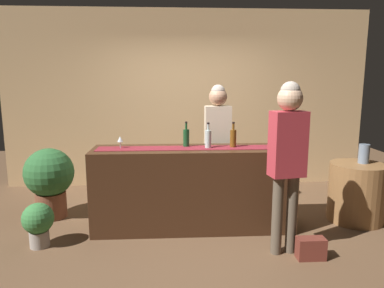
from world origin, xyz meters
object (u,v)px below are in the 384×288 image
object	(u,v)px
bartender	(218,134)
potted_plant_small	(38,222)
wine_bottle_clear	(208,139)
customer_sipping	(288,149)
handbag	(311,248)
wine_glass_near_customer	(280,139)
wine_bottle_amber	(233,138)
vase_on_side_table	(364,154)
wine_bottle_green	(186,137)
wine_glass_mid_counter	(120,139)
round_side_table	(356,192)
potted_plant_tall	(49,178)

from	to	relation	value
bartender	potted_plant_small	bearing A→B (deg)	24.22
wine_bottle_clear	customer_sipping	distance (m)	1.00
handbag	wine_glass_near_customer	bearing A→B (deg)	96.99
wine_bottle_amber	vase_on_side_table	world-z (taller)	wine_bottle_amber
wine_bottle_green	wine_bottle_clear	bearing A→B (deg)	-22.52
wine_bottle_amber	wine_glass_near_customer	bearing A→B (deg)	-5.44
wine_glass_mid_counter	potted_plant_small	distance (m)	1.25
wine_bottle_green	wine_bottle_clear	size ratio (longest dim) A/B	1.00
customer_sipping	round_side_table	bearing A→B (deg)	24.95
round_side_table	potted_plant_tall	xyz separation A→B (m)	(-3.90, 0.33, 0.16)
wine_bottle_green	vase_on_side_table	size ratio (longest dim) A/B	1.26
wine_bottle_clear	wine_glass_near_customer	world-z (taller)	wine_bottle_clear
wine_bottle_green	wine_glass_mid_counter	distance (m)	0.78
vase_on_side_table	handbag	xyz separation A→B (m)	(-1.02, -0.99, -0.75)
potted_plant_tall	bartender	bearing A→B (deg)	3.84
wine_bottle_green	bartender	world-z (taller)	bartender
wine_glass_mid_counter	bartender	size ratio (longest dim) A/B	0.08
potted_plant_tall	wine_glass_near_customer	bearing A→B (deg)	-9.13
customer_sipping	handbag	bearing A→B (deg)	-42.03
round_side_table	vase_on_side_table	xyz separation A→B (m)	(0.08, 0.04, 0.49)
wine_bottle_amber	wine_glass_near_customer	world-z (taller)	wine_bottle_amber
round_side_table	wine_bottle_amber	bearing A→B (deg)	-177.34
wine_glass_mid_counter	potted_plant_tall	size ratio (longest dim) A/B	0.16
potted_plant_small	wine_glass_near_customer	bearing A→B (deg)	8.22
wine_glass_mid_counter	round_side_table	world-z (taller)	wine_glass_mid_counter
wine_glass_near_customer	wine_bottle_amber	bearing A→B (deg)	174.56
wine_bottle_green	bartender	distance (m)	0.65
wine_bottle_green	bartender	xyz separation A→B (m)	(0.44, 0.48, -0.03)
vase_on_side_table	handbag	distance (m)	1.61
wine_bottle_clear	potted_plant_small	xyz separation A→B (m)	(-1.86, -0.41, -0.82)
customer_sipping	wine_bottle_clear	bearing A→B (deg)	127.11
wine_bottle_green	round_side_table	world-z (taller)	wine_bottle_green
customer_sipping	potted_plant_tall	bearing A→B (deg)	148.34
potted_plant_small	wine_bottle_green	bearing A→B (deg)	17.78
wine_bottle_clear	wine_glass_mid_counter	bearing A→B (deg)	177.56
wine_glass_near_customer	potted_plant_small	bearing A→B (deg)	-171.78
round_side_table	wine_bottle_green	bearing A→B (deg)	-179.89
wine_bottle_amber	customer_sipping	bearing A→B (deg)	-59.95
bartender	customer_sipping	bearing A→B (deg)	110.86
wine_glass_near_customer	potted_plant_small	distance (m)	2.86
wine_bottle_green	customer_sipping	size ratio (longest dim) A/B	0.17
wine_bottle_clear	wine_glass_mid_counter	size ratio (longest dim) A/B	2.10
wine_bottle_green	potted_plant_small	world-z (taller)	wine_bottle_green
wine_bottle_amber	round_side_table	distance (m)	1.76
bartender	potted_plant_tall	size ratio (longest dim) A/B	1.87
vase_on_side_table	handbag	world-z (taller)	vase_on_side_table
round_side_table	wine_glass_near_customer	bearing A→B (deg)	-173.09
wine_bottle_green	wine_glass_mid_counter	world-z (taller)	wine_bottle_green
customer_sipping	bartender	bearing A→B (deg)	103.54
vase_on_side_table	wine_glass_near_customer	bearing A→B (deg)	-171.62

